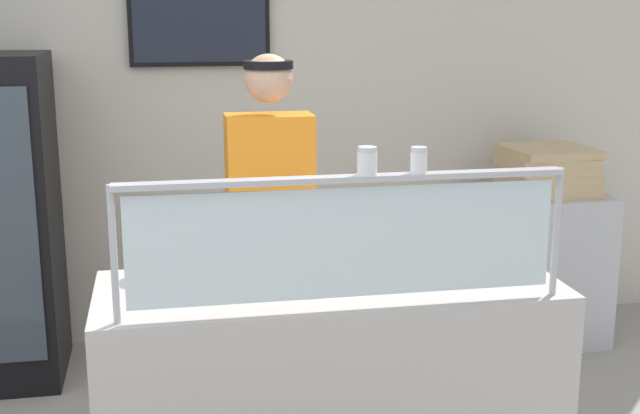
{
  "coord_description": "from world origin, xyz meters",
  "views": [
    {
      "loc": [
        0.26,
        -2.61,
        1.95
      ],
      "look_at": [
        0.83,
        0.36,
        1.24
      ],
      "focal_mm": 47.57,
      "sensor_mm": 36.0,
      "label": 1
    }
  ],
  "objects_px": {
    "pizza_box_stack": "(547,170)",
    "pizza_tray": "(305,276)",
    "parmesan_shaker": "(367,163)",
    "worker_figure": "(272,225)",
    "pepper_flake_shaker": "(419,162)",
    "pizza_server": "(301,272)"
  },
  "relations": [
    {
      "from": "pizza_box_stack",
      "to": "pizza_tray",
      "type": "bearing_deg",
      "value": -138.56
    },
    {
      "from": "parmesan_shaker",
      "to": "worker_figure",
      "type": "xyz_separation_m",
      "value": [
        -0.19,
        0.96,
        -0.45
      ]
    },
    {
      "from": "parmesan_shaker",
      "to": "pizza_box_stack",
      "type": "distance_m",
      "value": 2.41
    },
    {
      "from": "pizza_tray",
      "to": "parmesan_shaker",
      "type": "xyz_separation_m",
      "value": [
        0.15,
        -0.33,
        0.48
      ]
    },
    {
      "from": "pepper_flake_shaker",
      "to": "worker_figure",
      "type": "height_order",
      "value": "worker_figure"
    },
    {
      "from": "pizza_server",
      "to": "pizza_box_stack",
      "type": "xyz_separation_m",
      "value": [
        1.7,
        1.51,
        0.04
      ]
    },
    {
      "from": "worker_figure",
      "to": "pizza_server",
      "type": "bearing_deg",
      "value": -88.08
    },
    {
      "from": "pizza_server",
      "to": "parmesan_shaker",
      "type": "distance_m",
      "value": 0.58
    },
    {
      "from": "worker_figure",
      "to": "pizza_box_stack",
      "type": "xyz_separation_m",
      "value": [
        1.73,
        0.85,
        0.03
      ]
    },
    {
      "from": "pizza_tray",
      "to": "pepper_flake_shaker",
      "type": "bearing_deg",
      "value": -44.79
    },
    {
      "from": "pizza_tray",
      "to": "parmesan_shaker",
      "type": "distance_m",
      "value": 0.6
    },
    {
      "from": "pizza_box_stack",
      "to": "pizza_server",
      "type": "bearing_deg",
      "value": -138.51
    },
    {
      "from": "parmesan_shaker",
      "to": "pizza_tray",
      "type": "bearing_deg",
      "value": 115.02
    },
    {
      "from": "pizza_tray",
      "to": "worker_figure",
      "type": "relative_size",
      "value": 0.24
    },
    {
      "from": "pizza_server",
      "to": "pepper_flake_shaker",
      "type": "bearing_deg",
      "value": -38.51
    },
    {
      "from": "pizza_tray",
      "to": "pizza_server",
      "type": "relative_size",
      "value": 1.53
    },
    {
      "from": "worker_figure",
      "to": "parmesan_shaker",
      "type": "bearing_deg",
      "value": -78.61
    },
    {
      "from": "pizza_server",
      "to": "parmesan_shaker",
      "type": "xyz_separation_m",
      "value": [
        0.17,
        -0.31,
        0.46
      ]
    },
    {
      "from": "pizza_server",
      "to": "pizza_box_stack",
      "type": "distance_m",
      "value": 2.28
    },
    {
      "from": "pizza_tray",
      "to": "worker_figure",
      "type": "distance_m",
      "value": 0.64
    },
    {
      "from": "pizza_box_stack",
      "to": "pepper_flake_shaker",
      "type": "bearing_deg",
      "value": -126.76
    },
    {
      "from": "pepper_flake_shaker",
      "to": "pizza_server",
      "type": "bearing_deg",
      "value": 138.65
    }
  ]
}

